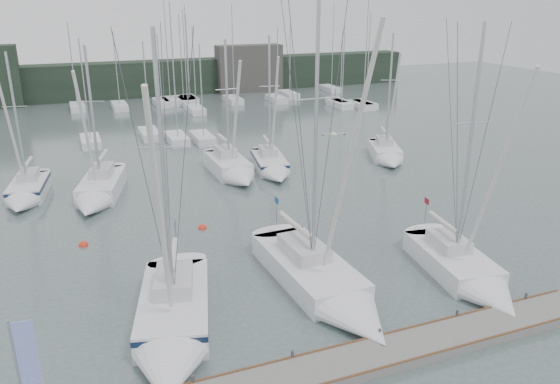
% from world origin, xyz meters
% --- Properties ---
extents(ground, '(160.00, 160.00, 0.00)m').
position_xyz_m(ground, '(0.00, 0.00, 0.00)').
color(ground, '#4B5C5A').
rests_on(ground, ground).
extents(dock, '(24.00, 2.00, 0.40)m').
position_xyz_m(dock, '(0.00, -5.00, 0.20)').
color(dock, slate).
rests_on(dock, ground).
extents(far_treeline, '(90.00, 4.00, 5.00)m').
position_xyz_m(far_treeline, '(0.00, 62.00, 2.50)').
color(far_treeline, black).
rests_on(far_treeline, ground).
extents(far_building_right, '(10.00, 3.00, 7.00)m').
position_xyz_m(far_building_right, '(18.00, 60.00, 3.50)').
color(far_building_right, '#413F3C').
rests_on(far_building_right, ground).
extents(mast_forest, '(59.41, 27.86, 14.67)m').
position_xyz_m(mast_forest, '(5.81, 46.92, 0.48)').
color(mast_forest, silver).
rests_on(mast_forest, ground).
extents(sailboat_near_left, '(5.31, 10.11, 13.87)m').
position_xyz_m(sailboat_near_left, '(-6.08, -0.66, 0.61)').
color(sailboat_near_left, silver).
rests_on(sailboat_near_left, ground).
extents(sailboat_near_center, '(3.57, 11.47, 16.17)m').
position_xyz_m(sailboat_near_center, '(1.64, -0.18, 0.55)').
color(sailboat_near_center, silver).
rests_on(sailboat_near_center, ground).
extents(sailboat_near_right, '(3.94, 9.02, 13.79)m').
position_xyz_m(sailboat_near_right, '(8.87, -1.49, 0.52)').
color(sailboat_near_right, silver).
rests_on(sailboat_near_right, ground).
extents(sailboat_mid_a, '(3.36, 7.28, 11.14)m').
position_xyz_m(sailboat_mid_a, '(-12.47, 20.20, 0.56)').
color(sailboat_mid_a, silver).
rests_on(sailboat_mid_a, ground).
extents(sailboat_mid_b, '(4.86, 9.08, 11.64)m').
position_xyz_m(sailboat_mid_b, '(-7.70, 18.26, 0.59)').
color(sailboat_mid_b, silver).
rests_on(sailboat_mid_b, ground).
extents(sailboat_mid_c, '(2.74, 8.04, 11.63)m').
position_xyz_m(sailboat_mid_c, '(2.93, 19.78, 0.62)').
color(sailboat_mid_c, silver).
rests_on(sailboat_mid_c, ground).
extents(sailboat_mid_d, '(3.71, 8.06, 11.82)m').
position_xyz_m(sailboat_mid_d, '(6.30, 19.74, 0.55)').
color(sailboat_mid_d, silver).
rests_on(sailboat_mid_d, ground).
extents(sailboat_mid_e, '(4.78, 7.43, 11.75)m').
position_xyz_m(sailboat_mid_e, '(17.07, 19.17, 0.54)').
color(sailboat_mid_e, silver).
rests_on(sailboat_mid_e, ground).
extents(buoy_a, '(0.54, 0.54, 0.54)m').
position_xyz_m(buoy_a, '(-1.95, 10.69, 0.00)').
color(buoy_a, red).
rests_on(buoy_a, ground).
extents(buoy_c, '(0.55, 0.55, 0.55)m').
position_xyz_m(buoy_c, '(-9.12, 10.81, 0.00)').
color(buoy_c, red).
rests_on(buoy_c, ground).
extents(dock_banner, '(0.69, 0.11, 4.53)m').
position_xyz_m(dock_banner, '(-11.28, -4.95, 3.08)').
color(dock_banner, '#ABADB3').
rests_on(dock_banner, dock).
extents(seagull, '(0.98, 0.48, 0.20)m').
position_xyz_m(seagull, '(1.89, 0.55, 8.06)').
color(seagull, silver).
rests_on(seagull, ground).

